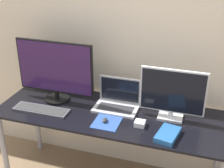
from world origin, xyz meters
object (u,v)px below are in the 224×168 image
monitor_right (172,94)px  laptop (118,100)px  power_brick (140,123)px  monitor_left (55,70)px  book (168,135)px  keyboard (41,110)px  mouse (105,120)px

monitor_right → laptop: monitor_right is taller
power_brick → monitor_left: bearing=167.0°
monitor_left → book: bearing=-14.5°
keyboard → monitor_left: bearing=79.1°
monitor_left → mouse: 0.60m
monitor_left → power_brick: monitor_left is taller
power_brick → book: bearing=-19.7°
monitor_right → book: size_ratio=2.04×
laptop → mouse: (-0.02, -0.26, -0.04)m
monitor_right → power_brick: 0.33m
monitor_left → laptop: size_ratio=1.88×
mouse → power_brick: 0.26m
keyboard → power_brick: (0.81, 0.03, 0.01)m
keyboard → power_brick: power_brick is taller
keyboard → book: book is taller
monitor_right → keyboard: size_ratio=1.07×
book → monitor_right: bearing=94.2°
laptop → book: (0.46, -0.30, -0.04)m
book → keyboard: bearing=177.3°
mouse → monitor_left: bearing=157.0°
laptop → mouse: size_ratio=6.19×
monitor_right → laptop: bearing=174.3°
monitor_right → mouse: size_ratio=8.58×
book → monitor_left: bearing=165.5°
keyboard → laptop: bearing=23.8°
monitor_right → laptop: 0.47m
monitor_right → keyboard: (-1.00, -0.21, -0.20)m
keyboard → mouse: bearing=-0.8°
laptop → keyboard: (-0.57, -0.25, -0.05)m
book → power_brick: (-0.22, 0.08, 0.00)m
monitor_right → book: bearing=-85.8°
laptop → keyboard: 0.62m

